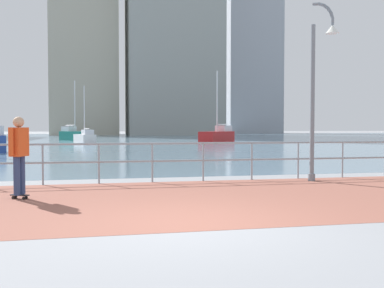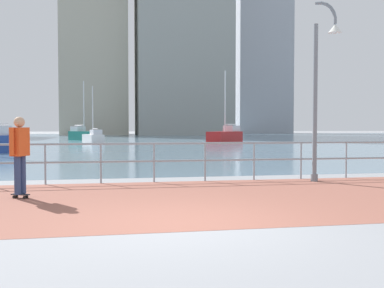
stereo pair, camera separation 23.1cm
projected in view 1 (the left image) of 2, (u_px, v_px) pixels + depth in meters
name	position (u px, v px, depth m)	size (l,w,h in m)	color
ground	(117.00, 141.00, 45.75)	(220.00, 220.00, 0.00)	gray
brick_paving	(167.00, 199.00, 8.82)	(28.00, 5.59, 0.01)	#935647
harbor_water	(115.00, 139.00, 55.62)	(180.00, 88.00, 0.00)	slate
waterfront_railing	(152.00, 155.00, 11.53)	(25.25, 0.06, 1.07)	#8C99A3
lamppost	(319.00, 83.00, 11.60)	(0.60, 0.72, 4.85)	slate
skateboarder	(19.00, 150.00, 8.82)	(0.41, 0.53, 1.69)	black
sailboat_navy	(85.00, 138.00, 39.80)	(2.22, 3.96, 5.32)	white
sailboat_blue	(218.00, 136.00, 42.21)	(4.41, 4.75, 6.96)	#B21E1E
sailboat_ivory	(74.00, 135.00, 48.34)	(3.80, 4.80, 6.68)	#197266
tower_steel	(172.00, 26.00, 84.45)	(17.44, 17.42, 44.43)	#939993
tower_concrete	(85.00, 17.00, 83.77)	(12.35, 14.39, 47.41)	#B2AD99
tower_glass	(247.00, 38.00, 106.23)	(12.98, 15.20, 48.77)	#A3A8B2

